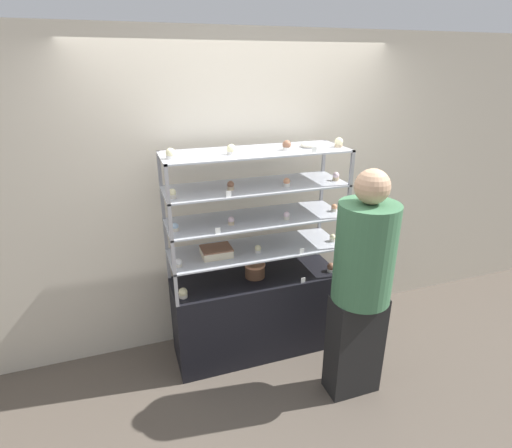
% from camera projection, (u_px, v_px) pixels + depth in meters
% --- Properties ---
extents(ground_plane, '(20.00, 20.00, 0.00)m').
position_uv_depth(ground_plane, '(256.00, 347.00, 3.54)').
color(ground_plane, brown).
extents(back_wall, '(8.00, 0.05, 2.60)m').
position_uv_depth(back_wall, '(242.00, 195.00, 3.39)').
color(back_wall, beige).
rests_on(back_wall, ground_plane).
extents(display_base, '(1.37, 0.46, 0.71)m').
position_uv_depth(display_base, '(256.00, 313.00, 3.41)').
color(display_base, black).
rests_on(display_base, ground_plane).
extents(display_riser_lower, '(1.37, 0.46, 0.26)m').
position_uv_depth(display_riser_lower, '(256.00, 250.00, 3.18)').
color(display_riser_lower, '#99999E').
rests_on(display_riser_lower, display_base).
extents(display_riser_middle, '(1.37, 0.46, 0.26)m').
position_uv_depth(display_riser_middle, '(256.00, 220.00, 3.09)').
color(display_riser_middle, '#99999E').
rests_on(display_riser_middle, display_riser_lower).
extents(display_riser_upper, '(1.37, 0.46, 0.26)m').
position_uv_depth(display_riser_upper, '(256.00, 187.00, 2.99)').
color(display_riser_upper, '#99999E').
rests_on(display_riser_upper, display_riser_middle).
extents(display_riser_top, '(1.37, 0.46, 0.26)m').
position_uv_depth(display_riser_top, '(256.00, 153.00, 2.89)').
color(display_riser_top, '#99999E').
rests_on(display_riser_top, display_riser_upper).
extents(layer_cake_centerpiece, '(0.17, 0.17, 0.12)m').
position_uv_depth(layer_cake_centerpiece, '(255.00, 270.00, 3.26)').
color(layer_cake_centerpiece, brown).
rests_on(layer_cake_centerpiece, display_base).
extents(sheet_cake_frosted, '(0.23, 0.18, 0.07)m').
position_uv_depth(sheet_cake_frosted, '(216.00, 251.00, 3.04)').
color(sheet_cake_frosted, beige).
rests_on(sheet_cake_frosted, display_riser_lower).
extents(cupcake_0, '(0.07, 0.07, 0.08)m').
position_uv_depth(cupcake_0, '(183.00, 293.00, 2.98)').
color(cupcake_0, beige).
rests_on(cupcake_0, display_base).
extents(cupcake_1, '(0.07, 0.07, 0.08)m').
position_uv_depth(cupcake_1, '(331.00, 267.00, 3.35)').
color(cupcake_1, white).
rests_on(cupcake_1, display_base).
extents(price_tag_0, '(0.04, 0.00, 0.04)m').
position_uv_depth(price_tag_0, '(303.00, 280.00, 3.18)').
color(price_tag_0, white).
rests_on(price_tag_0, display_base).
extents(cupcake_2, '(0.05, 0.05, 0.06)m').
position_uv_depth(cupcake_2, '(179.00, 263.00, 2.88)').
color(cupcake_2, beige).
rests_on(cupcake_2, display_riser_lower).
extents(cupcake_3, '(0.05, 0.05, 0.06)m').
position_uv_depth(cupcake_3, '(258.00, 249.00, 3.09)').
color(cupcake_3, white).
rests_on(cupcake_3, display_riser_lower).
extents(cupcake_4, '(0.05, 0.05, 0.06)m').
position_uv_depth(cupcake_4, '(333.00, 238.00, 3.29)').
color(cupcake_4, beige).
rests_on(cupcake_4, display_riser_lower).
extents(price_tag_1, '(0.04, 0.00, 0.04)m').
position_uv_depth(price_tag_1, '(302.00, 251.00, 3.08)').
color(price_tag_1, white).
rests_on(price_tag_1, display_riser_lower).
extents(cupcake_5, '(0.05, 0.05, 0.06)m').
position_uv_depth(cupcake_5, '(175.00, 227.00, 2.83)').
color(cupcake_5, beige).
rests_on(cupcake_5, display_riser_middle).
extents(cupcake_6, '(0.05, 0.05, 0.06)m').
position_uv_depth(cupcake_6, '(231.00, 221.00, 2.94)').
color(cupcake_6, '#CCB28C').
rests_on(cupcake_6, display_riser_middle).
extents(cupcake_7, '(0.05, 0.05, 0.06)m').
position_uv_depth(cupcake_7, '(287.00, 216.00, 3.04)').
color(cupcake_7, beige).
rests_on(cupcake_7, display_riser_middle).
extents(cupcake_8, '(0.05, 0.05, 0.06)m').
position_uv_depth(cupcake_8, '(334.00, 208.00, 3.21)').
color(cupcake_8, beige).
rests_on(cupcake_8, display_riser_middle).
extents(price_tag_2, '(0.04, 0.00, 0.04)m').
position_uv_depth(price_tag_2, '(218.00, 231.00, 2.78)').
color(price_tag_2, white).
rests_on(price_tag_2, display_riser_middle).
extents(cupcake_9, '(0.05, 0.05, 0.07)m').
position_uv_depth(cupcake_9, '(172.00, 194.00, 2.68)').
color(cupcake_9, beige).
rests_on(cupcake_9, display_riser_upper).
extents(cupcake_10, '(0.05, 0.05, 0.07)m').
position_uv_depth(cupcake_10, '(231.00, 186.00, 2.86)').
color(cupcake_10, '#CCB28C').
rests_on(cupcake_10, display_riser_upper).
extents(cupcake_11, '(0.05, 0.05, 0.07)m').
position_uv_depth(cupcake_11, '(287.00, 182.00, 2.94)').
color(cupcake_11, white).
rests_on(cupcake_11, display_riser_upper).
extents(cupcake_12, '(0.05, 0.05, 0.07)m').
position_uv_depth(cupcake_12, '(336.00, 176.00, 3.10)').
color(cupcake_12, '#CCB28C').
rests_on(cupcake_12, display_riser_upper).
extents(price_tag_3, '(0.04, 0.00, 0.04)m').
position_uv_depth(price_tag_3, '(229.00, 194.00, 2.71)').
color(price_tag_3, white).
rests_on(price_tag_3, display_riser_upper).
extents(cupcake_13, '(0.06, 0.06, 0.07)m').
position_uv_depth(cupcake_13, '(171.00, 154.00, 2.63)').
color(cupcake_13, white).
rests_on(cupcake_13, display_riser_top).
extents(cupcake_14, '(0.06, 0.06, 0.07)m').
position_uv_depth(cupcake_14, '(231.00, 150.00, 2.75)').
color(cupcake_14, white).
rests_on(cupcake_14, display_riser_top).
extents(cupcake_15, '(0.06, 0.06, 0.07)m').
position_uv_depth(cupcake_15, '(287.00, 146.00, 2.90)').
color(cupcake_15, white).
rests_on(cupcake_15, display_riser_top).
extents(cupcake_16, '(0.06, 0.06, 0.07)m').
position_uv_depth(cupcake_16, '(339.00, 143.00, 3.01)').
color(cupcake_16, '#CCB28C').
rests_on(cupcake_16, display_riser_top).
extents(price_tag_4, '(0.04, 0.00, 0.04)m').
position_uv_depth(price_tag_4, '(314.00, 150.00, 2.80)').
color(price_tag_4, white).
rests_on(price_tag_4, display_riser_top).
extents(donut_glazed, '(0.12, 0.12, 0.03)m').
position_uv_depth(donut_glazed, '(308.00, 145.00, 3.01)').
color(donut_glazed, '#EFE5CC').
rests_on(donut_glazed, display_riser_top).
extents(customer_figure, '(0.41, 0.41, 1.74)m').
position_uv_depth(customer_figure, '(361.00, 283.00, 2.76)').
color(customer_figure, black).
rests_on(customer_figure, ground_plane).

